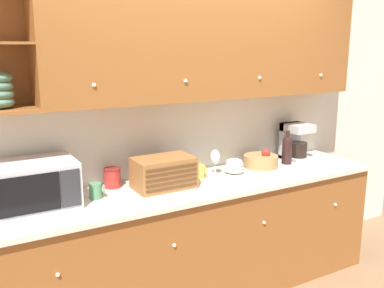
# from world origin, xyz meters

# --- Properties ---
(ground_plane) EXTENTS (24.00, 24.00, 0.00)m
(ground_plane) POSITION_xyz_m (0.00, 0.00, 0.00)
(ground_plane) COLOR #896647
(wall_back) EXTENTS (5.48, 0.06, 2.60)m
(wall_back) POSITION_xyz_m (0.00, 0.03, 1.30)
(wall_back) COLOR silver
(wall_back) RESTS_ON ground_plane
(counter_unit) EXTENTS (3.10, 0.69, 0.95)m
(counter_unit) POSITION_xyz_m (0.00, -0.33, 0.47)
(counter_unit) COLOR #935628
(counter_unit) RESTS_ON ground_plane
(backsplash_panel) EXTENTS (3.08, 0.01, 0.62)m
(backsplash_panel) POSITION_xyz_m (0.00, -0.01, 1.26)
(backsplash_panel) COLOR silver
(backsplash_panel) RESTS_ON counter_unit
(upper_cabinets) EXTENTS (3.08, 0.37, 0.86)m
(upper_cabinets) POSITION_xyz_m (0.16, -0.17, 1.99)
(upper_cabinets) COLOR #935628
(upper_cabinets) RESTS_ON backsplash_panel
(microwave) EXTENTS (0.55, 0.40, 0.30)m
(microwave) POSITION_xyz_m (-1.19, -0.25, 1.10)
(microwave) COLOR silver
(microwave) RESTS_ON counter_unit
(mug) EXTENTS (0.10, 0.09, 0.11)m
(mug) POSITION_xyz_m (-0.79, -0.30, 1.00)
(mug) COLOR #4C845B
(mug) RESTS_ON counter_unit
(storage_canister) EXTENTS (0.13, 0.13, 0.14)m
(storage_canister) POSITION_xyz_m (-0.62, -0.13, 1.02)
(storage_canister) COLOR #B22D28
(storage_canister) RESTS_ON counter_unit
(bread_box) EXTENTS (0.44, 0.28, 0.23)m
(bread_box) POSITION_xyz_m (-0.29, -0.32, 1.06)
(bread_box) COLOR #996033
(bread_box) RESTS_ON counter_unit
(mug_blue_second) EXTENTS (0.10, 0.09, 0.11)m
(mug_blue_second) POSITION_xyz_m (0.05, -0.25, 1.00)
(mug_blue_second) COLOR gold
(mug_blue_second) RESTS_ON counter_unit
(wine_glass) EXTENTS (0.08, 0.08, 0.21)m
(wine_glass) POSITION_xyz_m (0.22, -0.22, 1.08)
(wine_glass) COLOR silver
(wine_glass) RESTS_ON counter_unit
(bowl_stack_on_counter) EXTENTS (0.16, 0.16, 0.12)m
(bowl_stack_on_counter) POSITION_xyz_m (0.38, -0.27, 1.00)
(bowl_stack_on_counter) COLOR silver
(bowl_stack_on_counter) RESTS_ON counter_unit
(fruit_basket) EXTENTS (0.29, 0.29, 0.16)m
(fruit_basket) POSITION_xyz_m (0.69, -0.23, 1.00)
(fruit_basket) COLOR #A87F4C
(fruit_basket) RESTS_ON counter_unit
(wine_bottle) EXTENTS (0.09, 0.09, 0.30)m
(wine_bottle) POSITION_xyz_m (0.95, -0.26, 1.08)
(wine_bottle) COLOR black
(wine_bottle) RESTS_ON counter_unit
(coffee_maker) EXTENTS (0.22, 0.24, 0.33)m
(coffee_maker) POSITION_xyz_m (1.13, -0.17, 1.11)
(coffee_maker) COLOR #B7B7BC
(coffee_maker) RESTS_ON counter_unit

